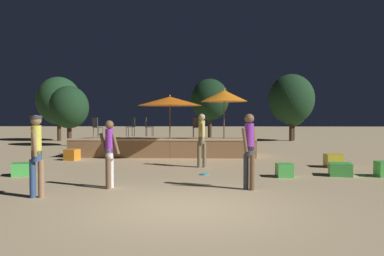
% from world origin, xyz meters
% --- Properties ---
extents(ground_plane, '(120.00, 120.00, 0.00)m').
position_xyz_m(ground_plane, '(0.00, 0.00, 0.00)').
color(ground_plane, tan).
extents(wooden_deck, '(8.19, 2.45, 0.84)m').
position_xyz_m(wooden_deck, '(-1.43, 9.92, 0.38)').
color(wooden_deck, olive).
rests_on(wooden_deck, ground).
extents(patio_umbrella_0, '(2.01, 2.01, 3.01)m').
position_xyz_m(patio_umbrella_0, '(1.28, 8.89, 2.68)').
color(patio_umbrella_0, brown).
rests_on(patio_umbrella_0, ground).
extents(patio_umbrella_1, '(2.77, 2.77, 2.73)m').
position_xyz_m(patio_umbrella_1, '(-1.05, 8.73, 2.45)').
color(patio_umbrella_1, brown).
rests_on(patio_umbrella_1, ground).
extents(cube_seat_0, '(0.63, 0.63, 0.39)m').
position_xyz_m(cube_seat_0, '(-5.16, 3.88, 0.19)').
color(cube_seat_0, '#4CC651').
rests_on(cube_seat_0, ground).
extents(cube_seat_2, '(0.60, 0.60, 0.46)m').
position_xyz_m(cube_seat_2, '(-5.01, 7.89, 0.23)').
color(cube_seat_2, orange).
rests_on(cube_seat_2, ground).
extents(cube_seat_3, '(0.47, 0.47, 0.40)m').
position_xyz_m(cube_seat_3, '(2.78, 3.87, 0.20)').
color(cube_seat_3, '#4CC651').
rests_on(cube_seat_3, ground).
extents(cube_seat_4, '(0.76, 0.76, 0.39)m').
position_xyz_m(cube_seat_4, '(4.53, 4.16, 0.19)').
color(cube_seat_4, '#4CC651').
rests_on(cube_seat_4, ground).
extents(cube_seat_5, '(0.57, 0.57, 0.47)m').
position_xyz_m(cube_seat_5, '(4.99, 6.08, 0.24)').
color(cube_seat_5, yellow).
rests_on(cube_seat_5, ground).
extents(person_0, '(0.31, 0.55, 1.89)m').
position_xyz_m(person_0, '(0.32, 5.91, 1.06)').
color(person_0, '#72664C').
rests_on(person_0, ground).
extents(person_1, '(0.56, 0.29, 1.70)m').
position_xyz_m(person_1, '(-1.97, 2.01, 0.92)').
color(person_1, white).
rests_on(person_1, ground).
extents(person_2, '(0.41, 0.44, 1.87)m').
position_xyz_m(person_2, '(1.50, 1.91, 1.04)').
color(person_2, brown).
rests_on(person_2, ground).
extents(person_3, '(0.31, 0.52, 1.83)m').
position_xyz_m(person_3, '(-3.31, 0.87, 1.05)').
color(person_3, '#2D4C7F').
rests_on(person_3, ground).
extents(bistro_chair_0, '(0.47, 0.47, 0.90)m').
position_xyz_m(bistro_chair_0, '(-3.04, 10.60, 1.39)').
color(bistro_chair_0, '#2D3338').
rests_on(bistro_chair_0, wooden_deck).
extents(bistro_chair_1, '(0.40, 0.40, 0.90)m').
position_xyz_m(bistro_chair_1, '(0.08, 10.00, 1.39)').
color(bistro_chair_1, '#47474C').
rests_on(bistro_chair_1, wooden_deck).
extents(bistro_chair_2, '(0.43, 0.43, 0.90)m').
position_xyz_m(bistro_chair_2, '(-2.29, 10.59, 1.39)').
color(bistro_chair_2, '#47474C').
rests_on(bistro_chair_2, wooden_deck).
extents(bistro_chair_3, '(0.47, 0.48, 0.90)m').
position_xyz_m(bistro_chair_3, '(-4.55, 9.84, 1.39)').
color(bistro_chair_3, '#47474C').
rests_on(bistro_chair_3, wooden_deck).
extents(frisbee_disc, '(0.28, 0.28, 0.03)m').
position_xyz_m(frisbee_disc, '(0.40, 4.24, 0.02)').
color(frisbee_disc, '#33B2D8').
rests_on(frisbee_disc, ground).
extents(background_tree_0, '(1.92, 1.92, 3.19)m').
position_xyz_m(background_tree_0, '(7.09, 20.83, 2.11)').
color(background_tree_0, '#3D2B1C').
rests_on(background_tree_0, ground).
extents(background_tree_1, '(2.78, 2.78, 4.56)m').
position_xyz_m(background_tree_1, '(0.87, 20.26, 3.02)').
color(background_tree_1, '#3D2B1C').
rests_on(background_tree_1, ground).
extents(background_tree_2, '(2.36, 2.36, 3.67)m').
position_xyz_m(background_tree_2, '(-7.82, 15.40, 2.36)').
color(background_tree_2, '#3D2B1C').
rests_on(background_tree_2, ground).
extents(background_tree_3, '(3.20, 3.20, 4.72)m').
position_xyz_m(background_tree_3, '(-10.27, 20.06, 2.95)').
color(background_tree_3, '#3D2B1C').
rests_on(background_tree_3, ground).
extents(background_tree_4, '(3.32, 3.32, 4.90)m').
position_xyz_m(background_tree_4, '(6.85, 20.39, 3.06)').
color(background_tree_4, '#3D2B1C').
rests_on(background_tree_4, ground).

